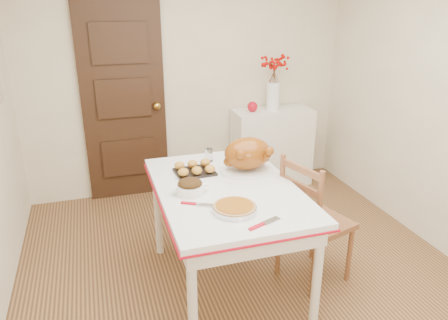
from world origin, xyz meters
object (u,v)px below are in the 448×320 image
object	(u,v)px
sideboard	(272,147)
chair_oak	(316,219)
kitchen_table	(226,239)
turkey_platter	(247,155)
pumpkin_pie	(235,207)

from	to	relation	value
sideboard	chair_oak	world-z (taller)	chair_oak
kitchen_table	sideboard	bearing A→B (deg)	57.28
chair_oak	turkey_platter	distance (m)	0.72
chair_oak	sideboard	bearing A→B (deg)	-29.67
sideboard	chair_oak	distance (m)	1.82
kitchen_table	pumpkin_pie	world-z (taller)	pumpkin_pie
turkey_platter	pumpkin_pie	xyz separation A→B (m)	(-0.30, -0.58, -0.10)
kitchen_table	turkey_platter	size ratio (longest dim) A/B	3.40
sideboard	chair_oak	size ratio (longest dim) A/B	0.88
sideboard	kitchen_table	size ratio (longest dim) A/B	0.63
chair_oak	pumpkin_pie	bearing A→B (deg)	94.31
sideboard	chair_oak	bearing A→B (deg)	-102.73
chair_oak	pumpkin_pie	xyz separation A→B (m)	(-0.76, -0.29, 0.37)
chair_oak	pumpkin_pie	size ratio (longest dim) A/B	3.67
sideboard	kitchen_table	xyz separation A→B (m)	(-1.10, -1.71, -0.02)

